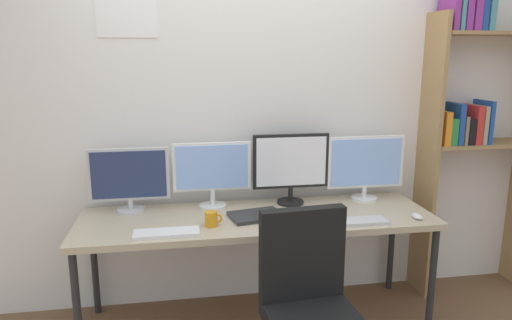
{
  "coord_description": "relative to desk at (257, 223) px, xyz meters",
  "views": [
    {
      "loc": [
        -0.47,
        -2.18,
        1.74
      ],
      "look_at": [
        0.0,
        0.65,
        1.09
      ],
      "focal_mm": 33.02,
      "sensor_mm": 36.0,
      "label": 1
    }
  ],
  "objects": [
    {
      "name": "wall_back",
      "position": [
        -0.0,
        0.42,
        0.61
      ],
      "size": [
        4.63,
        0.11,
        2.6
      ],
      "color": "silver",
      "rests_on": "ground_plane"
    },
    {
      "name": "desk",
      "position": [
        0.0,
        0.0,
        0.0
      ],
      "size": [
        2.23,
        0.68,
        0.74
      ],
      "color": "tan",
      "rests_on": "ground_plane"
    },
    {
      "name": "bookshelf",
      "position": [
        1.59,
        0.23,
        0.64
      ],
      "size": [
        0.83,
        0.28,
        2.19
      ],
      "color": "#9E7A4C",
      "rests_on": "ground_plane"
    },
    {
      "name": "monitor_far_left",
      "position": [
        -0.79,
        0.21,
        0.28
      ],
      "size": [
        0.51,
        0.18,
        0.42
      ],
      "color": "silver",
      "rests_on": "desk"
    },
    {
      "name": "monitor_center_left",
      "position": [
        -0.26,
        0.21,
        0.3
      ],
      "size": [
        0.51,
        0.18,
        0.44
      ],
      "color": "silver",
      "rests_on": "desk"
    },
    {
      "name": "monitor_center_right",
      "position": [
        0.26,
        0.21,
        0.32
      ],
      "size": [
        0.52,
        0.18,
        0.48
      ],
      "color": "black",
      "rests_on": "desk"
    },
    {
      "name": "monitor_far_right",
      "position": [
        0.79,
        0.21,
        0.3
      ],
      "size": [
        0.54,
        0.18,
        0.45
      ],
      "color": "silver",
      "rests_on": "desk"
    },
    {
      "name": "keyboard_left",
      "position": [
        -0.56,
        -0.23,
        0.06
      ],
      "size": [
        0.37,
        0.13,
        0.02
      ],
      "primitive_type": "cube",
      "color": "silver",
      "rests_on": "desk"
    },
    {
      "name": "keyboard_right",
      "position": [
        0.56,
        -0.23,
        0.06
      ],
      "size": [
        0.39,
        0.13,
        0.02
      ],
      "primitive_type": "cube",
      "color": "silver",
      "rests_on": "desk"
    },
    {
      "name": "mouse_left_side",
      "position": [
        0.97,
        -0.22,
        0.07
      ],
      "size": [
        0.06,
        0.1,
        0.03
      ],
      "primitive_type": "ellipsoid",
      "color": "silver",
      "rests_on": "desk"
    },
    {
      "name": "mouse_right_side",
      "position": [
        0.2,
        -0.21,
        0.07
      ],
      "size": [
        0.06,
        0.1,
        0.03
      ],
      "primitive_type": "ellipsoid",
      "color": "silver",
      "rests_on": "desk"
    },
    {
      "name": "laptop_closed",
      "position": [
        -0.01,
        -0.03,
        0.06
      ],
      "size": [
        0.36,
        0.28,
        0.02
      ],
      "primitive_type": "cube",
      "rotation": [
        0.0,
        0.0,
        0.2
      ],
      "color": "#2D2D2D",
      "rests_on": "desk"
    },
    {
      "name": "coffee_mug",
      "position": [
        -0.3,
        -0.14,
        0.1
      ],
      "size": [
        0.11,
        0.08,
        0.09
      ],
      "color": "orange",
      "rests_on": "desk"
    }
  ]
}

